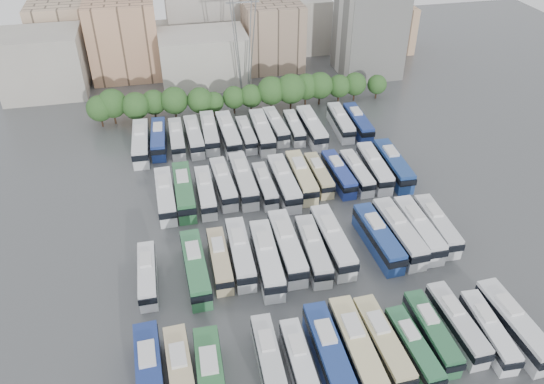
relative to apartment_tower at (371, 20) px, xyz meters
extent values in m
plane|color=#424447|center=(-34.00, -58.00, -13.00)|extent=(220.00, 220.00, 0.00)
cylinder|color=black|center=(-63.24, -15.98, -11.90)|extent=(0.36, 0.36, 2.20)
sphere|color=#234C1E|center=(-63.24, -15.98, -8.91)|extent=(5.28, 5.28, 5.28)
cylinder|color=black|center=(-60.68, -15.25, -11.77)|extent=(0.36, 0.36, 2.47)
sphere|color=#234C1E|center=(-60.68, -15.25, -8.42)|extent=(5.92, 5.92, 5.92)
cylinder|color=black|center=(-56.08, -16.75, -11.85)|extent=(0.36, 0.36, 2.31)
sphere|color=#234C1E|center=(-56.08, -16.75, -8.71)|extent=(5.54, 5.54, 5.54)
cylinder|color=black|center=(-52.44, -15.17, -11.93)|extent=(0.36, 0.36, 2.14)
sphere|color=#234C1E|center=(-52.44, -15.17, -9.03)|extent=(5.13, 5.13, 5.13)
cylinder|color=black|center=(-48.24, -16.18, -11.82)|extent=(0.36, 0.36, 2.36)
sphere|color=#234C1E|center=(-48.24, -16.18, -8.61)|extent=(5.67, 5.67, 5.67)
cylinder|color=black|center=(-43.01, -16.68, -11.88)|extent=(0.36, 0.36, 2.24)
sphere|color=#234C1E|center=(-43.01, -16.68, -8.84)|extent=(5.37, 5.37, 5.37)
cylinder|color=black|center=(-40.15, -16.40, -12.10)|extent=(0.36, 0.36, 1.80)
sphere|color=#234C1E|center=(-40.15, -16.40, -9.66)|extent=(4.31, 4.31, 4.31)
cylinder|color=black|center=(-35.77, -15.81, -12.01)|extent=(0.36, 0.36, 1.99)
sphere|color=#234C1E|center=(-35.77, -15.81, -9.31)|extent=(4.77, 4.77, 4.77)
cylinder|color=black|center=(-32.11, -16.10, -11.98)|extent=(0.36, 0.36, 2.05)
sphere|color=#234C1E|center=(-32.11, -16.10, -9.20)|extent=(4.91, 4.91, 4.91)
cylinder|color=black|center=(-27.74, -16.26, -11.74)|extent=(0.36, 0.36, 2.51)
sphere|color=#234C1E|center=(-27.74, -16.26, -8.33)|extent=(6.03, 6.03, 6.03)
cylinder|color=black|center=(-23.58, -16.83, -11.67)|extent=(0.36, 0.36, 2.66)
sphere|color=#234C1E|center=(-23.58, -16.83, -8.07)|extent=(6.38, 6.38, 6.38)
cylinder|color=black|center=(-19.82, -15.18, -11.83)|extent=(0.36, 0.36, 2.34)
sphere|color=#234C1E|center=(-19.82, -15.18, -8.65)|extent=(5.63, 5.63, 5.63)
cylinder|color=black|center=(-16.72, -15.48, -11.80)|extent=(0.36, 0.36, 2.40)
sphere|color=#234C1E|center=(-16.72, -15.48, -8.53)|extent=(5.77, 5.77, 5.77)
cylinder|color=black|center=(-12.27, -15.41, -11.96)|extent=(0.36, 0.36, 2.08)
sphere|color=#234C1E|center=(-12.27, -15.41, -9.13)|extent=(5.00, 5.00, 5.00)
cylinder|color=black|center=(-8.50, -15.16, -11.94)|extent=(0.36, 0.36, 2.11)
sphere|color=#234C1E|center=(-8.50, -15.16, -9.07)|extent=(5.07, 5.07, 5.07)
cylinder|color=black|center=(-3.26, -15.25, -12.10)|extent=(0.36, 0.36, 1.81)
sphere|color=#234C1E|center=(-3.26, -15.25, -9.65)|extent=(4.33, 4.33, 4.33)
cube|color=#9E998E|center=(-76.00, 4.00, -6.00)|extent=(18.00, 14.00, 14.00)
cube|color=tan|center=(-58.00, 10.00, -4.00)|extent=(16.00, 12.00, 18.00)
cube|color=#ADA89E|center=(-40.00, 2.00, -7.00)|extent=(20.00, 14.00, 12.00)
cube|color=gray|center=(-22.00, 8.00, -5.00)|extent=(14.00, 12.00, 16.00)
cube|color=gray|center=(-36.00, 22.00, -3.00)|extent=(22.00, 16.00, 20.00)
cube|color=tan|center=(-72.00, 20.00, -5.00)|extent=(16.00, 14.00, 16.00)
cube|color=#A39E93|center=(-14.00, 20.00, -6.00)|extent=(18.00, 14.00, 14.00)
cube|color=tan|center=(10.00, 14.00, -7.00)|extent=(14.00, 12.00, 12.00)
cube|color=gray|center=(-48.00, 16.00, -8.00)|extent=(12.00, 10.00, 10.00)
cube|color=silver|center=(0.00, 0.00, 0.00)|extent=(14.00, 14.00, 26.00)
cylinder|color=slate|center=(-34.00, -10.00, 4.00)|extent=(2.90, 2.91, 33.83)
cylinder|color=slate|center=(-34.00, -6.00, 4.00)|extent=(2.90, 2.91, 33.83)
cylinder|color=slate|center=(-30.00, -10.00, 4.00)|extent=(2.90, 2.91, 33.83)
cylinder|color=slate|center=(-30.00, -6.00, 4.00)|extent=(2.90, 2.91, 33.83)
cube|color=slate|center=(-32.00, -8.00, 8.08)|extent=(7.00, 0.30, 0.30)
cube|color=navy|center=(-55.45, -80.80, -11.18)|extent=(3.20, 12.96, 3.65)
cube|color=black|center=(-55.44, -80.96, -10.48)|extent=(3.34, 13.16, 1.07)
cube|color=silver|center=(-55.51, -79.19, -9.12)|extent=(1.95, 3.50, 0.47)
cube|color=#C9B58A|center=(-52.13, -81.41, -11.29)|extent=(3.11, 12.14, 3.41)
cube|color=black|center=(-52.13, -81.56, -10.64)|extent=(3.24, 12.33, 1.00)
cube|color=silver|center=(-52.20, -79.91, -9.37)|extent=(1.85, 3.28, 0.44)
cube|color=black|center=(-49.04, -83.35, -10.43)|extent=(3.26, 13.37, 1.09)
cube|color=silver|center=(-48.99, -81.55, -9.05)|extent=(1.95, 3.54, 0.48)
cube|color=silver|center=(-42.28, -81.19, -11.43)|extent=(2.60, 11.11, 3.13)
cube|color=black|center=(-42.29, -81.33, -10.84)|extent=(2.71, 11.27, 0.92)
cube|color=silver|center=(-42.25, -79.81, -9.67)|extent=(1.63, 2.98, 0.41)
cube|color=white|center=(-39.00, -82.38, -11.48)|extent=(2.37, 10.77, 3.05)
cube|color=black|center=(-39.00, -82.52, -10.89)|extent=(2.48, 10.94, 0.90)
cube|color=silver|center=(-38.99, -81.04, -9.76)|extent=(1.55, 2.88, 0.39)
cube|color=navy|center=(-35.50, -82.09, -11.18)|extent=(2.78, 12.84, 3.64)
cube|color=black|center=(-35.50, -82.25, -10.49)|extent=(2.91, 13.04, 1.07)
cube|color=silver|center=(-35.50, -80.49, -9.13)|extent=(1.83, 3.43, 0.47)
cube|color=beige|center=(-32.18, -81.90, -11.17)|extent=(2.78, 12.93, 3.66)
cube|color=black|center=(-32.18, -82.06, -10.47)|extent=(2.91, 13.12, 1.08)
cube|color=silver|center=(-32.18, -80.28, -9.10)|extent=(1.84, 3.45, 0.47)
cube|color=#CCC18C|center=(-28.96, -81.84, -11.27)|extent=(3.04, 12.27, 3.45)
cube|color=black|center=(-28.96, -81.99, -10.61)|extent=(3.17, 12.46, 1.02)
cube|color=silver|center=(-29.02, -80.32, -9.33)|extent=(1.85, 3.31, 0.45)
cube|color=#2D6943|center=(-25.65, -83.13, -11.50)|extent=(2.80, 10.72, 3.01)
cube|color=black|center=(-25.65, -83.26, -10.92)|extent=(2.91, 10.89, 0.89)
cube|color=silver|center=(-25.72, -81.80, -9.80)|extent=(1.65, 2.91, 0.39)
cube|color=#2A633E|center=(-22.58, -81.52, -11.43)|extent=(2.37, 11.11, 3.15)
cube|color=black|center=(-22.58, -81.66, -10.82)|extent=(2.48, 11.28, 0.93)
cube|color=silver|center=(-22.58, -80.13, -9.65)|extent=(1.58, 2.96, 0.41)
cube|color=silver|center=(-19.02, -80.99, -11.39)|extent=(2.75, 11.46, 3.23)
cube|color=black|center=(-19.02, -81.14, -10.77)|extent=(2.87, 11.63, 0.95)
cube|color=silver|center=(-19.06, -79.57, -9.56)|extent=(1.70, 3.08, 0.42)
cube|color=white|center=(-15.80, -82.75, -11.47)|extent=(2.79, 10.87, 3.05)
cube|color=black|center=(-15.81, -82.88, -10.89)|extent=(2.91, 11.04, 0.90)
cube|color=silver|center=(-15.74, -81.40, -9.75)|extent=(1.66, 2.94, 0.40)
cube|color=silver|center=(-12.52, -82.76, -11.23)|extent=(3.20, 12.63, 3.55)
cube|color=black|center=(-12.51, -82.92, -10.55)|extent=(3.33, 12.82, 1.04)
cube|color=silver|center=(-12.58, -81.19, -9.22)|extent=(1.92, 3.41, 0.46)
cube|color=silver|center=(-55.33, -64.22, -11.49)|extent=(2.36, 10.69, 3.02)
cube|color=black|center=(-55.33, -64.36, -10.91)|extent=(2.46, 10.85, 0.89)
cube|color=silver|center=(-55.32, -62.89, -9.78)|extent=(1.53, 2.86, 0.39)
cube|color=#307144|center=(-48.89, -64.61, -11.21)|extent=(3.07, 12.71, 3.58)
cube|color=black|center=(-48.88, -64.77, -10.53)|extent=(3.20, 12.90, 1.05)
cube|color=silver|center=(-48.93, -63.03, -9.19)|extent=(1.89, 3.42, 0.46)
cube|color=#C3B086|center=(-45.44, -63.44, -11.44)|extent=(2.41, 11.02, 3.12)
cube|color=black|center=(-45.44, -63.58, -10.84)|extent=(2.52, 11.19, 0.92)
cube|color=silver|center=(-45.43, -62.07, -9.68)|extent=(1.58, 2.95, 0.40)
cube|color=silver|center=(-42.44, -62.87, -11.26)|extent=(2.86, 12.36, 3.49)
cube|color=black|center=(-42.44, -63.02, -10.59)|extent=(2.99, 12.55, 1.03)
cube|color=silver|center=(-42.41, -61.33, -9.29)|extent=(1.81, 3.32, 0.45)
cube|color=silver|center=(-39.11, -64.98, -11.13)|extent=(3.28, 13.28, 3.74)
cube|color=black|center=(-39.12, -65.15, -10.42)|extent=(3.42, 13.48, 1.10)
cube|color=silver|center=(-39.05, -63.33, -9.02)|extent=(1.99, 3.58, 0.48)
cube|color=silver|center=(-35.76, -63.14, -11.13)|extent=(2.87, 13.22, 3.74)
cube|color=black|center=(-35.76, -63.30, -10.41)|extent=(3.00, 13.42, 1.10)
cube|color=silver|center=(-35.76, -61.49, -9.02)|extent=(1.89, 3.53, 0.48)
cube|color=silver|center=(-32.30, -64.42, -11.27)|extent=(3.07, 12.31, 3.46)
cube|color=black|center=(-32.31, -64.57, -10.61)|extent=(3.20, 12.50, 1.02)
cube|color=silver|center=(-32.24, -62.89, -9.31)|extent=(1.86, 3.32, 0.45)
cube|color=silver|center=(-29.05, -63.31, -11.13)|extent=(3.01, 13.23, 3.74)
cube|color=black|center=(-29.05, -63.47, -10.42)|extent=(3.14, 13.43, 1.10)
cube|color=silver|center=(-29.08, -61.66, -9.02)|extent=(1.92, 3.55, 0.48)
cube|color=navy|center=(-22.33, -63.97, -11.19)|extent=(3.28, 12.88, 3.62)
cube|color=black|center=(-22.32, -64.13, -10.50)|extent=(3.41, 13.08, 1.06)
cube|color=silver|center=(-22.40, -62.38, -9.15)|extent=(1.96, 3.48, 0.47)
cube|color=silver|center=(-18.96, -63.57, -11.13)|extent=(3.29, 13.26, 3.73)
cube|color=black|center=(-18.95, -63.74, -10.42)|extent=(3.43, 13.47, 1.10)
cube|color=silver|center=(-19.02, -61.93, -9.03)|extent=(2.00, 3.58, 0.48)
cube|color=white|center=(-15.76, -63.36, -11.20)|extent=(2.70, 12.67, 3.59)
cube|color=black|center=(-15.76, -63.52, -10.52)|extent=(2.83, 12.86, 1.06)
cube|color=silver|center=(-15.76, -61.77, -9.18)|extent=(1.80, 3.38, 0.46)
cube|color=silver|center=(-12.55, -62.97, -11.32)|extent=(2.93, 11.95, 3.36)
cube|color=black|center=(-12.56, -63.12, -10.67)|extent=(3.05, 12.13, 0.99)
cube|color=silver|center=(-12.50, -61.48, -9.42)|extent=(1.79, 3.22, 0.44)
cube|color=silver|center=(-51.96, -46.46, -11.24)|extent=(2.86, 12.47, 3.52)
cube|color=black|center=(-51.96, -46.62, -10.57)|extent=(2.99, 12.66, 1.04)
cube|color=silver|center=(-51.99, -44.91, -9.25)|extent=(1.82, 3.34, 0.46)
cube|color=#2E6C3E|center=(-48.91, -46.05, -11.15)|extent=(2.79, 13.09, 3.71)
cube|color=black|center=(-48.91, -46.22, -10.44)|extent=(2.92, 13.29, 1.09)
cube|color=silver|center=(-48.92, -44.42, -9.05)|extent=(1.86, 3.49, 0.48)
cube|color=silver|center=(-45.48, -46.68, -11.37)|extent=(2.51, 11.54, 3.27)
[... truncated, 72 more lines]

